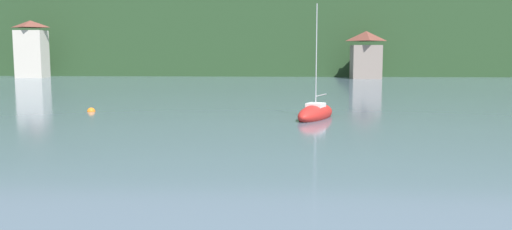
% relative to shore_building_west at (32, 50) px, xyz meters
% --- Properties ---
extents(wooded_hillside, '(352.00, 70.38, 39.48)m').
position_rel_shore_building_west_xyz_m(wooded_hillside, '(24.41, 45.90, 4.46)').
color(wooded_hillside, '#264223').
rests_on(wooded_hillside, ground_plane).
extents(shore_building_west, '(4.94, 3.53, 9.71)m').
position_rel_shore_building_west_xyz_m(shore_building_west, '(0.00, 0.00, 0.00)').
color(shore_building_west, beige).
rests_on(shore_building_west, ground_plane).
extents(shore_building_westcentral, '(4.89, 5.64, 7.82)m').
position_rel_shore_building_west_xyz_m(shore_building_westcentral, '(56.64, 1.00, -0.93)').
color(shore_building_westcentral, gray).
rests_on(shore_building_westcentral, ground_plane).
extents(sailboat_far_0, '(3.34, 5.31, 7.65)m').
position_rel_shore_building_west_xyz_m(sailboat_far_0, '(45.59, -53.98, -4.41)').
color(sailboat_far_0, red).
rests_on(sailboat_far_0, ground_plane).
extents(mooring_buoy_near, '(0.58, 0.58, 0.58)m').
position_rel_shore_building_west_xyz_m(mooring_buoy_near, '(29.64, -51.03, -4.72)').
color(mooring_buoy_near, orange).
rests_on(mooring_buoy_near, ground_plane).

